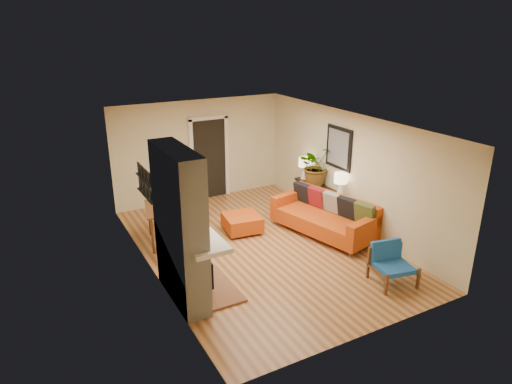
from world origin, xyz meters
TOP-DOWN VIEW (x-y plane):
  - room_shell at (0.60, 2.63)m, footprint 6.50×6.50m
  - fireplace at (-2.00, -1.00)m, footprint 1.09×1.68m
  - sofa at (1.61, -0.07)m, footprint 1.52×2.50m
  - ottoman at (0.00, 0.85)m, footprint 0.86×0.86m
  - blue_chair at (1.40, -2.26)m, footprint 0.80×0.78m
  - dining_table at (-1.57, 1.13)m, footprint 1.04×1.88m
  - console_table at (2.07, 0.75)m, footprint 0.34×1.85m
  - lamp_near at (2.07, 0.08)m, footprint 0.30×0.30m
  - lamp_far at (2.07, 1.50)m, footprint 0.30×0.30m
  - houseplant at (2.06, 1.00)m, footprint 0.93×0.83m

SIDE VIEW (x-z plane):
  - ottoman at x=0.00m, z-range 0.03..0.42m
  - blue_chair at x=1.40m, z-range 0.03..0.75m
  - sofa at x=1.61m, z-range -0.06..0.86m
  - console_table at x=2.07m, z-range 0.21..0.94m
  - dining_table at x=-1.57m, z-range 0.15..1.14m
  - lamp_near at x=2.07m, z-range 0.79..1.33m
  - lamp_far at x=2.07m, z-range 0.79..1.33m
  - houseplant at x=2.06m, z-range 0.73..1.68m
  - room_shell at x=0.60m, z-range -2.01..4.49m
  - fireplace at x=-2.00m, z-range -0.06..2.54m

